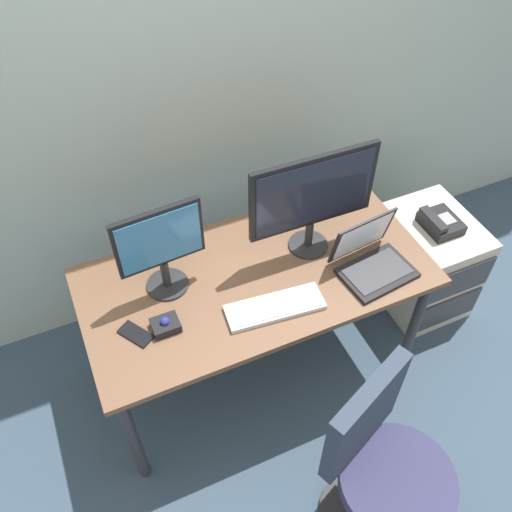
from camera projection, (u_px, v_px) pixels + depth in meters
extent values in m
plane|color=#354759|center=(256.00, 364.00, 2.96)|extent=(8.00, 8.00, 0.00)
cube|color=#9BAEA6|center=(187.00, 58.00, 2.37)|extent=(6.00, 0.10, 2.80)
cube|color=brown|center=(256.00, 277.00, 2.42)|extent=(1.53, 0.75, 0.03)
cylinder|color=#2D2D33|center=(133.00, 439.00, 2.30)|extent=(0.05, 0.05, 0.71)
cylinder|color=#2D2D33|center=(414.00, 326.00, 2.69)|extent=(0.05, 0.05, 0.71)
cylinder|color=#2D2D33|center=(99.00, 325.00, 2.70)|extent=(0.05, 0.05, 0.71)
cylinder|color=#2D2D33|center=(348.00, 241.00, 3.08)|extent=(0.05, 0.05, 0.71)
cube|color=beige|center=(424.00, 262.00, 3.06)|extent=(0.42, 0.52, 0.58)
cube|color=#38383D|center=(461.00, 281.00, 2.80)|extent=(0.38, 0.01, 0.20)
cube|color=#38383D|center=(449.00, 310.00, 2.98)|extent=(0.38, 0.01, 0.20)
cube|color=black|center=(441.00, 223.00, 2.82)|extent=(0.17, 0.20, 0.06)
cube|color=black|center=(433.00, 220.00, 2.77)|extent=(0.05, 0.18, 0.04)
cube|color=gray|center=(447.00, 219.00, 2.79)|extent=(0.07, 0.08, 0.01)
cylinder|color=#333338|center=(386.00, 504.00, 2.24)|extent=(0.06, 0.06, 0.41)
cylinder|color=#2F2F51|center=(397.00, 482.00, 2.07)|extent=(0.44, 0.44, 0.07)
cube|color=#2C3648|center=(364.00, 416.00, 1.97)|extent=(0.39, 0.21, 0.42)
cylinder|color=#262628|center=(308.00, 245.00, 2.52)|extent=(0.18, 0.18, 0.01)
cylinder|color=#262628|center=(309.00, 233.00, 2.47)|extent=(0.04, 0.04, 0.13)
cube|color=black|center=(313.00, 192.00, 2.29)|extent=(0.57, 0.03, 0.36)
cube|color=#1E2333|center=(315.00, 194.00, 2.28)|extent=(0.53, 0.01, 0.32)
cylinder|color=#262628|center=(168.00, 284.00, 2.36)|extent=(0.18, 0.18, 0.01)
cylinder|color=#262628|center=(165.00, 273.00, 2.31)|extent=(0.04, 0.04, 0.14)
cube|color=black|center=(159.00, 238.00, 2.15)|extent=(0.37, 0.05, 0.28)
cube|color=teal|center=(160.00, 240.00, 2.14)|extent=(0.34, 0.03, 0.25)
cube|color=silver|center=(275.00, 307.00, 2.27)|extent=(0.42, 0.18, 0.02)
cube|color=white|center=(275.00, 305.00, 2.26)|extent=(0.39, 0.15, 0.01)
cube|color=black|center=(377.00, 273.00, 2.40)|extent=(0.33, 0.25, 0.02)
cube|color=#38383D|center=(377.00, 271.00, 2.39)|extent=(0.29, 0.20, 0.00)
cube|color=black|center=(362.00, 235.00, 2.39)|extent=(0.31, 0.09, 0.22)
cube|color=silver|center=(363.00, 236.00, 2.39)|extent=(0.28, 0.07, 0.19)
cube|color=black|center=(166.00, 325.00, 2.20)|extent=(0.11, 0.09, 0.04)
sphere|color=navy|center=(165.00, 321.00, 2.18)|extent=(0.04, 0.04, 0.04)
cylinder|color=#2C5692|center=(143.00, 250.00, 2.43)|extent=(0.08, 0.08, 0.11)
torus|color=#304E8D|center=(152.00, 247.00, 2.44)|extent=(0.01, 0.07, 0.07)
cube|color=black|center=(136.00, 334.00, 2.19)|extent=(0.13, 0.16, 0.01)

